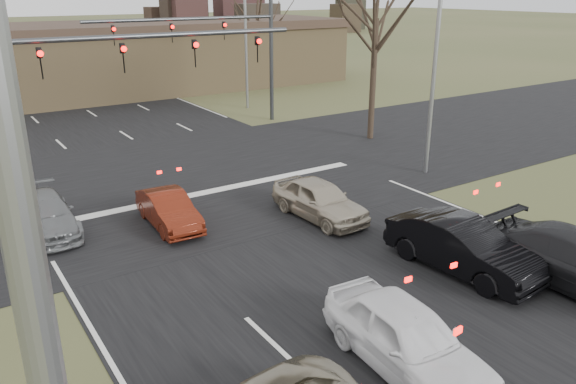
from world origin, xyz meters
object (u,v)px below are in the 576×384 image
mast_arm_far (229,39)px  car_black_hatch (462,246)px  mast_arm_near (62,75)px  streetlight_right_far (243,24)px  car_grey_ahead (44,214)px  streetlight_right_near (434,44)px  building (89,60)px  car_white_sedan (407,337)px  car_red_ahead (169,210)px  car_silver_ahead (319,199)px

mast_arm_far → car_black_hatch: mast_arm_far is taller
mast_arm_near → streetlight_right_far: (14.55, 14.00, 0.51)m
streetlight_right_far → car_grey_ahead: (-15.82, -14.50, -4.96)m
streetlight_right_near → building: bearing=103.7°
mast_arm_near → building: bearing=73.9°
mast_arm_far → car_grey_ahead: 17.04m
streetlight_right_near → streetlight_right_far: bearing=88.3°
mast_arm_near → car_white_sedan: (3.68, -12.44, -4.32)m
car_white_sedan → car_black_hatch: car_black_hatch is taller
car_red_ahead → mast_arm_far: bearing=56.3°
building → mast_arm_near: bearing=-106.1°
car_white_sedan → car_red_ahead: (-1.29, 10.09, -0.15)m
building → streetlight_right_near: bearing=-76.3°
building → car_white_sedan: 37.66m
mast_arm_far → streetlight_right_far: bearing=51.9°
car_grey_ahead → car_red_ahead: (3.66, -1.85, -0.03)m
building → car_silver_ahead: size_ratio=10.35×
mast_arm_near → streetlight_right_far: 20.20m
streetlight_right_near → car_grey_ahead: bearing=170.7°
building → streetlight_right_far: bearing=-56.4°
streetlight_right_far → car_red_ahead: size_ratio=2.75×
mast_arm_far → streetlight_right_far: 5.12m
building → mast_arm_far: 15.75m
building → car_silver_ahead: building is taller
building → mast_arm_far: bearing=-74.4°
mast_arm_far → car_white_sedan: size_ratio=2.52×
streetlight_right_far → car_white_sedan: 28.99m
building → car_grey_ahead: bearing=-108.4°
car_black_hatch → streetlight_right_far: bearing=71.0°
streetlight_right_far → car_black_hatch: (-6.35, -24.10, -4.82)m
mast_arm_near → car_red_ahead: size_ratio=3.33×
mast_arm_far → streetlight_right_near: 13.28m
car_silver_ahead → mast_arm_near: bearing=144.4°
mast_arm_far → car_black_hatch: 20.79m
streetlight_right_far → car_grey_ahead: size_ratio=2.31×
car_red_ahead → car_silver_ahead: size_ratio=0.89×
mast_arm_far → streetlight_right_near: (2.64, -13.00, 0.57)m
mast_arm_far → car_black_hatch: size_ratio=2.39×
mast_arm_near → car_grey_ahead: bearing=-158.5°
car_white_sedan → building: bearing=88.6°
building → streetlight_right_far: 13.53m
streetlight_right_near → car_red_ahead: size_ratio=2.75×
mast_arm_far → car_white_sedan: (-7.73, -22.44, -4.27)m
mast_arm_near → mast_arm_far: bearing=41.2°
building → car_white_sedan: bearing=-95.4°
car_white_sedan → car_silver_ahead: size_ratio=1.08×
mast_arm_far → car_grey_ahead: size_ratio=2.57×
car_grey_ahead → car_red_ahead: size_ratio=1.19×
streetlight_right_far → car_black_hatch: size_ratio=2.15×
car_white_sedan → car_silver_ahead: car_white_sedan is taller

